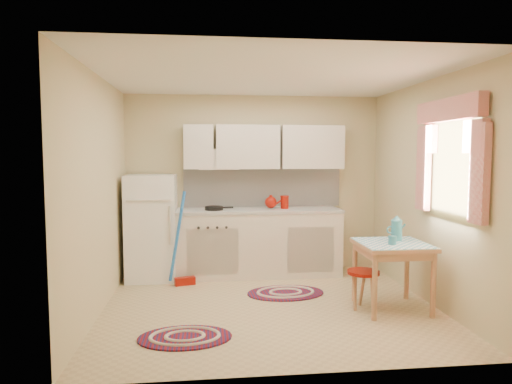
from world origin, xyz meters
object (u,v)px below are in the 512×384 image
at_px(fridge, 152,227).
at_px(stool, 363,290).
at_px(base_cabinets, 258,243).
at_px(table, 392,276).

relative_size(fridge, stool, 3.33).
height_order(base_cabinets, table, base_cabinets).
bearing_deg(base_cabinets, table, -50.67).
relative_size(base_cabinets, stool, 5.36).
bearing_deg(fridge, table, -29.09).
distance_m(fridge, table, 3.12).
bearing_deg(fridge, stool, -31.46).
relative_size(fridge, table, 1.94).
distance_m(fridge, base_cabinets, 1.46).
bearing_deg(stool, base_cabinets, 122.55).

